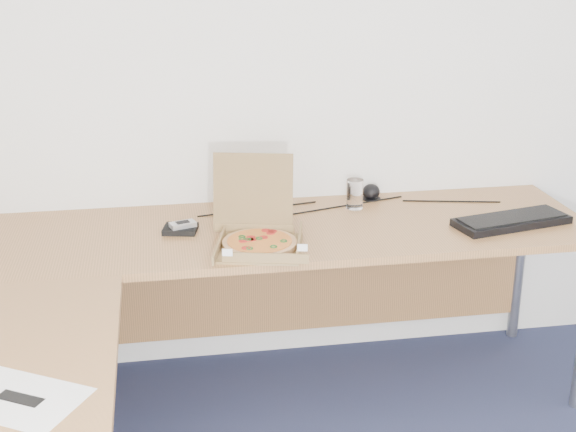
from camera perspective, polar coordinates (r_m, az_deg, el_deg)
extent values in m
cube|color=#A7713F|center=(3.04, -1.31, -1.16)|extent=(2.50, 0.70, 0.03)
cylinder|color=gray|center=(3.79, 16.31, -3.56)|extent=(0.05, 0.05, 0.70)
cube|color=olive|center=(2.84, -2.06, -2.32)|extent=(0.30, 0.30, 0.01)
cube|color=olive|center=(2.95, -2.54, 1.66)|extent=(0.30, 0.06, 0.29)
cylinder|color=tan|center=(2.84, -2.06, -2.04)|extent=(0.27, 0.27, 0.02)
cylinder|color=#C43B17|center=(2.83, -2.06, -1.80)|extent=(0.23, 0.23, 0.00)
cylinder|color=white|center=(3.25, 4.84, 1.60)|extent=(0.07, 0.07, 0.12)
cube|color=black|center=(3.19, 15.82, -0.35)|extent=(0.48, 0.26, 0.03)
cube|color=black|center=(3.03, -7.77, -0.94)|extent=(0.14, 0.13, 0.02)
cube|color=#B2B5BA|center=(3.02, -7.60, -0.61)|extent=(0.11, 0.08, 0.02)
cube|color=white|center=(2.09, -18.77, -12.37)|extent=(0.37, 0.34, 0.00)
ellipsoid|color=black|center=(3.38, 6.02, 1.81)|extent=(0.08, 0.08, 0.07)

